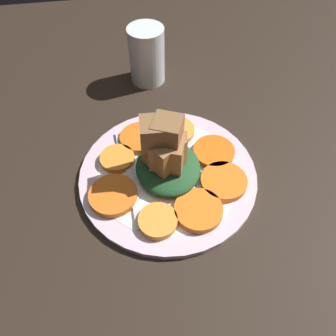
% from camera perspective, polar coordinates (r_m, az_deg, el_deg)
% --- Properties ---
extents(table_slab, '(1.20, 1.20, 0.02)m').
position_cam_1_polar(table_slab, '(0.50, -0.00, -2.17)').
color(table_slab, black).
rests_on(table_slab, ground).
extents(plate, '(0.26, 0.26, 0.01)m').
position_cam_1_polar(plate, '(0.49, -0.00, -1.13)').
color(plate, silver).
rests_on(plate, table_slab).
extents(carrot_slice_0, '(0.05, 0.05, 0.01)m').
position_cam_1_polar(carrot_slice_0, '(0.50, -8.84, 1.63)').
color(carrot_slice_0, orange).
rests_on(carrot_slice_0, plate).
extents(carrot_slice_1, '(0.07, 0.07, 0.01)m').
position_cam_1_polar(carrot_slice_1, '(0.46, -9.52, -4.67)').
color(carrot_slice_1, orange).
rests_on(carrot_slice_1, plate).
extents(carrot_slice_2, '(0.05, 0.05, 0.01)m').
position_cam_1_polar(carrot_slice_2, '(0.44, -1.78, -9.16)').
color(carrot_slice_2, orange).
rests_on(carrot_slice_2, plate).
extents(carrot_slice_3, '(0.07, 0.07, 0.01)m').
position_cam_1_polar(carrot_slice_3, '(0.45, 5.32, -7.29)').
color(carrot_slice_3, orange).
rests_on(carrot_slice_3, plate).
extents(carrot_slice_4, '(0.07, 0.07, 0.01)m').
position_cam_1_polar(carrot_slice_4, '(0.48, 9.68, -2.30)').
color(carrot_slice_4, orange).
rests_on(carrot_slice_4, plate).
extents(carrot_slice_5, '(0.06, 0.06, 0.01)m').
position_cam_1_polar(carrot_slice_5, '(0.51, 7.96, 2.82)').
color(carrot_slice_5, '#D56013').
rests_on(carrot_slice_5, plate).
extents(carrot_slice_6, '(0.06, 0.06, 0.01)m').
position_cam_1_polar(carrot_slice_6, '(0.54, 1.52, 6.50)').
color(carrot_slice_6, orange).
rests_on(carrot_slice_6, plate).
extents(carrot_slice_7, '(0.06, 0.06, 0.01)m').
position_cam_1_polar(carrot_slice_7, '(0.53, -4.98, 5.25)').
color(carrot_slice_7, orange).
rests_on(carrot_slice_7, plate).
extents(center_pile, '(0.10, 0.09, 0.10)m').
position_cam_1_polar(center_pile, '(0.46, -0.38, 2.12)').
color(center_pile, '#1E4723').
rests_on(center_pile, plate).
extents(fork, '(0.18, 0.03, 0.00)m').
position_cam_1_polar(fork, '(0.49, -6.63, -0.85)').
color(fork, silver).
rests_on(fork, plate).
extents(water_glass, '(0.07, 0.07, 0.10)m').
position_cam_1_polar(water_glass, '(0.64, -3.58, 19.01)').
color(water_glass, silver).
rests_on(water_glass, table_slab).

